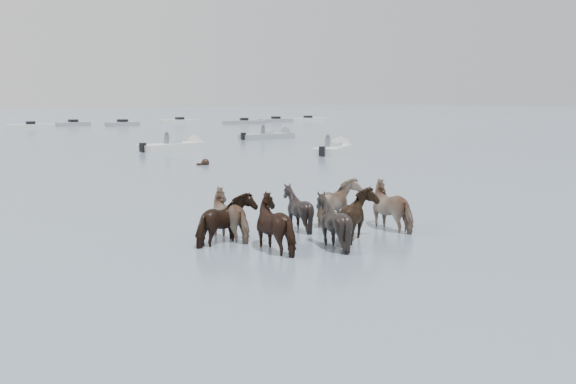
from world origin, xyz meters
TOP-DOWN VIEW (x-y plane):
  - ground at (0.00, 0.00)m, footprint 400.00×400.00m
  - pony_herd at (2.55, 1.32)m, footprint 6.93×4.34m
  - swimming_pony at (8.95, 19.66)m, footprint 0.72×0.44m
  - motorboat_c at (12.53, 30.11)m, footprint 5.90×3.16m
  - motorboat_d at (19.89, 21.73)m, footprint 5.31×4.50m
  - motorboat_e at (24.57, 36.19)m, footprint 5.82×2.04m

SIDE VIEW (x-z plane):
  - ground at x=0.00m, z-range 0.00..0.00m
  - swimming_pony at x=8.95m, z-range -0.12..0.32m
  - motorboat_c at x=12.53m, z-range -0.74..1.18m
  - motorboat_e at x=24.57m, z-range -0.73..1.19m
  - motorboat_d at x=19.89m, z-range -0.73..1.19m
  - pony_herd at x=2.55m, z-range -0.28..1.34m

